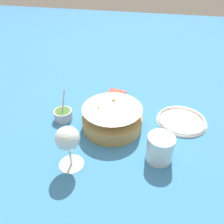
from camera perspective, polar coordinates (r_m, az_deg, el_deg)
name	(u,v)px	position (r m, az deg, el deg)	size (l,w,h in m)	color
ground_plane	(106,126)	(0.82, -1.49, -3.57)	(4.00, 4.00, 0.00)	teal
food_basket	(112,119)	(0.79, -0.03, -1.73)	(0.22, 0.22, 0.09)	#B2894C
sauce_cup	(63,115)	(0.86, -12.66, -0.68)	(0.08, 0.07, 0.11)	#B7B7BC
wine_glass	(68,140)	(0.63, -11.48, -7.19)	(0.08, 0.08, 0.14)	silver
beer_mug	(160,149)	(0.69, 12.38, -9.33)	(0.12, 0.08, 0.09)	silver
side_plate	(182,120)	(0.88, 17.70, -2.06)	(0.19, 0.19, 0.01)	white
napkin	(113,96)	(0.99, 0.16, 4.19)	(0.15, 0.11, 0.01)	#DB4C3D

